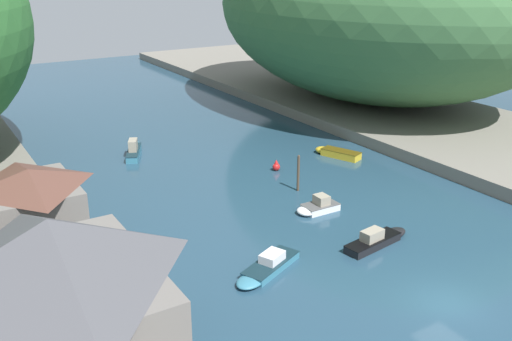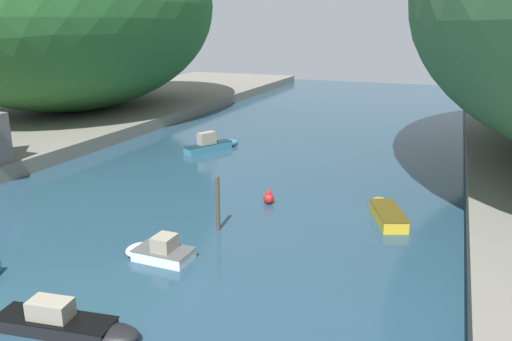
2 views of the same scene
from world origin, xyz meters
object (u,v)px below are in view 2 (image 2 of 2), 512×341
object	(u,v)px
boat_mid_channel	(386,212)
boat_yellow_tender	(158,251)
boat_far_upstream	(213,144)
channel_buoy_near	(269,198)
boat_small_dinghy	(69,324)

from	to	relation	value
boat_mid_channel	boat_yellow_tender	bearing A→B (deg)	-156.02
boat_far_upstream	channel_buoy_near	bearing A→B (deg)	-24.27
boat_mid_channel	boat_yellow_tender	distance (m)	13.69
boat_small_dinghy	boat_mid_channel	bearing A→B (deg)	141.64
boat_mid_channel	boat_yellow_tender	xyz separation A→B (m)	(-9.70, -9.66, 0.03)
boat_small_dinghy	boat_yellow_tender	distance (m)	6.56
boat_mid_channel	boat_far_upstream	world-z (taller)	boat_far_upstream
boat_small_dinghy	boat_far_upstream	size ratio (longest dim) A/B	1.00
boat_far_upstream	boat_mid_channel	bearing A→B (deg)	-7.64
boat_small_dinghy	channel_buoy_near	world-z (taller)	boat_small_dinghy
boat_far_upstream	boat_yellow_tender	distance (m)	21.93
boat_mid_channel	boat_small_dinghy	world-z (taller)	boat_small_dinghy
boat_mid_channel	channel_buoy_near	xyz separation A→B (m)	(-7.33, -0.32, 0.06)
boat_far_upstream	channel_buoy_near	distance (m)	14.89
channel_buoy_near	boat_small_dinghy	bearing A→B (deg)	-97.46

